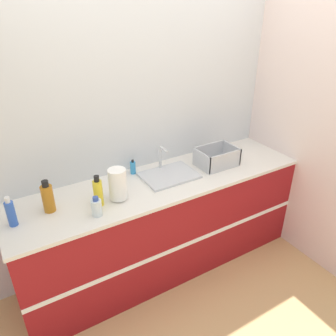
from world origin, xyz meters
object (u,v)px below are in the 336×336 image
(bottle_amber, at_px, (48,198))
(paper_towel_roll, at_px, (118,184))
(bottle_clear, at_px, (97,207))
(soap_dispenser, at_px, (133,168))
(bottle_yellow, at_px, (98,192))
(sink, at_px, (169,174))
(bottle_blue, at_px, (11,213))
(dish_rack, at_px, (216,159))

(bottle_amber, bearing_deg, paper_towel_roll, -12.76)
(bottle_clear, bearing_deg, soap_dispenser, 41.47)
(soap_dispenser, bearing_deg, bottle_amber, -165.20)
(bottle_yellow, xyz_separation_m, soap_dispenser, (0.42, 0.31, -0.05))
(sink, relative_size, soap_dispenser, 3.55)
(bottle_clear, relative_size, soap_dispenser, 1.15)
(bottle_clear, distance_m, bottle_amber, 0.36)
(paper_towel_roll, height_order, bottle_amber, paper_towel_roll)
(bottle_clear, xyz_separation_m, bottle_blue, (-0.52, 0.18, 0.03))
(bottle_clear, xyz_separation_m, bottle_yellow, (0.06, 0.12, 0.04))
(dish_rack, xyz_separation_m, soap_dispenser, (-0.72, 0.24, -0.00))
(dish_rack, distance_m, bottle_yellow, 1.15)
(paper_towel_roll, relative_size, soap_dispenser, 1.93)
(bottle_blue, bearing_deg, sink, 2.11)
(bottle_clear, distance_m, bottle_blue, 0.55)
(soap_dispenser, bearing_deg, bottle_clear, -138.53)
(sink, distance_m, dish_rack, 0.48)
(dish_rack, height_order, bottle_yellow, bottle_yellow)
(sink, height_order, bottle_yellow, bottle_yellow)
(sink, bearing_deg, bottle_yellow, -170.47)
(paper_towel_roll, bearing_deg, bottle_amber, 167.24)
(soap_dispenser, bearing_deg, bottle_yellow, -143.80)
(soap_dispenser, bearing_deg, paper_towel_roll, -130.86)
(bottle_clear, bearing_deg, sink, 17.42)
(dish_rack, height_order, soap_dispenser, dish_rack)
(bottle_clear, bearing_deg, dish_rack, 8.68)
(dish_rack, distance_m, bottle_amber, 1.47)
(paper_towel_roll, xyz_separation_m, dish_rack, (0.99, 0.07, -0.07))
(bottle_clear, distance_m, bottle_yellow, 0.14)
(sink, height_order, bottle_blue, sink)
(bottle_amber, distance_m, bottle_blue, 0.25)
(bottle_clear, height_order, soap_dispenser, bottle_clear)
(dish_rack, height_order, bottle_blue, bottle_blue)
(bottle_amber, bearing_deg, bottle_clear, -39.60)
(paper_towel_roll, xyz_separation_m, soap_dispenser, (0.27, 0.31, -0.07))
(sink, relative_size, bottle_yellow, 1.89)
(bottle_yellow, distance_m, soap_dispenser, 0.53)
(bottle_yellow, xyz_separation_m, bottle_amber, (-0.33, 0.11, 0.00))
(dish_rack, bearing_deg, soap_dispenser, 161.55)
(paper_towel_roll, relative_size, bottle_yellow, 1.03)
(sink, height_order, bottle_clear, sink)
(bottle_amber, height_order, bottle_blue, bottle_amber)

